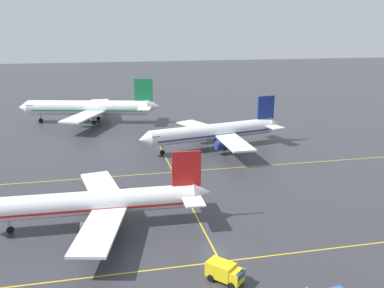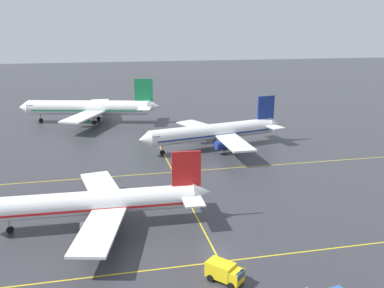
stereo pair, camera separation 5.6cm
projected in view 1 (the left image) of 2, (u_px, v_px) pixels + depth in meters
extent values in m
plane|color=#333338|center=(216.00, 253.00, 51.79)|extent=(600.00, 600.00, 0.00)
cylinder|color=white|center=(94.00, 203.00, 57.92)|extent=(27.88, 4.06, 3.30)
cone|color=white|center=(202.00, 192.00, 60.57)|extent=(2.86, 3.21, 3.14)
cube|color=red|center=(186.00, 169.00, 59.16)|extent=(4.18, 0.43, 5.21)
cube|color=white|center=(186.00, 187.00, 62.71)|extent=(2.90, 4.59, 0.21)
cube|color=white|center=(193.00, 200.00, 57.78)|extent=(2.90, 4.59, 0.21)
cube|color=white|center=(102.00, 186.00, 65.20)|extent=(6.80, 13.63, 0.35)
cube|color=white|center=(99.00, 230.00, 51.23)|extent=(7.45, 13.73, 0.35)
cylinder|color=#4C4C51|center=(95.00, 201.00, 62.61)|extent=(3.00, 1.90, 1.82)
cylinder|color=#4C4C51|center=(92.00, 228.00, 54.06)|extent=(3.00, 1.90, 1.82)
cube|color=red|center=(94.00, 205.00, 58.03)|extent=(25.66, 4.03, 0.31)
cylinder|color=#99999E|center=(9.00, 224.00, 56.46)|extent=(0.24, 0.24, 1.43)
cylinder|color=black|center=(10.00, 230.00, 56.72)|extent=(0.97, 0.42, 0.96)
cylinder|color=#99999E|center=(108.00, 209.00, 60.94)|extent=(0.24, 0.24, 1.43)
cylinder|color=black|center=(108.00, 215.00, 61.20)|extent=(0.97, 0.42, 0.96)
cylinder|color=#99999E|center=(108.00, 223.00, 56.67)|extent=(0.24, 0.24, 1.43)
cylinder|color=black|center=(108.00, 229.00, 56.93)|extent=(0.97, 0.42, 0.96)
cylinder|color=white|center=(213.00, 132.00, 95.61)|extent=(30.50, 10.05, 3.61)
cone|color=white|center=(144.00, 140.00, 89.00)|extent=(3.17, 3.99, 3.54)
cone|color=white|center=(273.00, 123.00, 102.24)|extent=(3.71, 4.00, 3.43)
cube|color=navy|center=(266.00, 108.00, 100.14)|extent=(4.53, 1.31, 5.71)
cube|color=white|center=(260.00, 122.00, 103.93)|extent=(4.03, 5.48, 0.23)
cube|color=white|center=(274.00, 127.00, 98.94)|extent=(4.03, 5.48, 0.23)
cube|color=white|center=(201.00, 126.00, 103.22)|extent=(10.39, 15.03, 0.38)
cube|color=white|center=(234.00, 142.00, 89.08)|extent=(5.04, 14.30, 0.38)
cylinder|color=navy|center=(202.00, 135.00, 100.35)|extent=(3.59, 2.64, 2.00)
cylinder|color=navy|center=(222.00, 145.00, 91.70)|extent=(3.59, 2.64, 2.00)
cube|color=#385166|center=(154.00, 136.00, 89.74)|extent=(2.38, 3.61, 0.67)
cube|color=navy|center=(213.00, 134.00, 95.74)|extent=(28.13, 9.56, 0.34)
cylinder|color=#99999E|center=(162.00, 148.00, 91.27)|extent=(0.27, 0.27, 1.57)
cylinder|color=black|center=(162.00, 152.00, 91.56)|extent=(1.11, 0.64, 1.05)
cylinder|color=#99999E|center=(215.00, 138.00, 99.17)|extent=(0.27, 0.27, 1.57)
cylinder|color=black|center=(215.00, 142.00, 99.45)|extent=(1.11, 0.64, 1.05)
cylinder|color=#99999E|center=(225.00, 143.00, 94.85)|extent=(0.27, 0.27, 1.57)
cylinder|color=black|center=(225.00, 148.00, 95.13)|extent=(1.11, 0.64, 1.05)
cylinder|color=white|center=(88.00, 108.00, 121.32)|extent=(34.85, 12.10, 4.14)
cone|color=white|center=(24.00, 107.00, 121.66)|extent=(3.69, 4.60, 4.05)
cone|color=white|center=(154.00, 106.00, 120.85)|extent=(4.30, 4.63, 3.93)
cube|color=#197F47|center=(144.00, 90.00, 119.64)|extent=(5.17, 1.59, 6.53)
cube|color=white|center=(147.00, 104.00, 124.04)|extent=(4.70, 6.32, 0.26)
cube|color=white|center=(144.00, 108.00, 117.75)|extent=(4.70, 6.32, 0.26)
cube|color=white|center=(99.00, 104.00, 130.38)|extent=(6.06, 16.47, 0.44)
cube|color=white|center=(83.00, 116.00, 112.56)|extent=(12.12, 17.18, 0.44)
cylinder|color=#2D9956|center=(93.00, 111.00, 127.33)|extent=(4.13, 3.08, 2.29)
cylinder|color=#2D9956|center=(82.00, 119.00, 116.43)|extent=(4.13, 3.08, 2.29)
cube|color=#385166|center=(32.00, 105.00, 121.45)|extent=(2.79, 4.16, 0.76)
cube|color=#197F47|center=(88.00, 109.00, 121.46)|extent=(32.15, 11.49, 0.39)
cylinder|color=#99999E|center=(41.00, 116.00, 122.29)|extent=(0.30, 0.30, 1.80)
cylinder|color=black|center=(41.00, 120.00, 122.62)|extent=(1.28, 0.75, 1.20)
cylinder|color=#99999E|center=(98.00, 115.00, 124.72)|extent=(0.30, 0.30, 1.80)
cylinder|color=black|center=(99.00, 119.00, 125.05)|extent=(1.28, 0.75, 1.20)
cylinder|color=#99999E|center=(94.00, 119.00, 119.27)|extent=(0.30, 0.30, 1.80)
cylinder|color=black|center=(94.00, 123.00, 119.60)|extent=(1.28, 0.75, 1.20)
cube|color=yellow|center=(220.00, 262.00, 49.91)|extent=(120.34, 0.20, 0.01)
cube|color=yellow|center=(173.00, 172.00, 80.70)|extent=(120.34, 0.20, 0.01)
cube|color=yellow|center=(191.00, 206.00, 65.30)|extent=(0.20, 72.02, 0.01)
cube|color=yellow|center=(221.00, 269.00, 46.10)|extent=(3.43, 3.50, 1.70)
cube|color=yellow|center=(236.00, 277.00, 45.05)|extent=(2.21, 2.17, 1.40)
cube|color=#385166|center=(240.00, 275.00, 44.68)|extent=(1.42, 1.34, 0.70)
cylinder|color=black|center=(231.00, 286.00, 44.52)|extent=(0.75, 0.78, 0.80)
cylinder|color=black|center=(240.00, 278.00, 46.01)|extent=(0.75, 0.78, 0.80)
cylinder|color=black|center=(211.00, 278.00, 45.97)|extent=(0.75, 0.78, 0.80)
cylinder|color=black|center=(220.00, 270.00, 47.46)|extent=(0.75, 0.78, 0.80)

